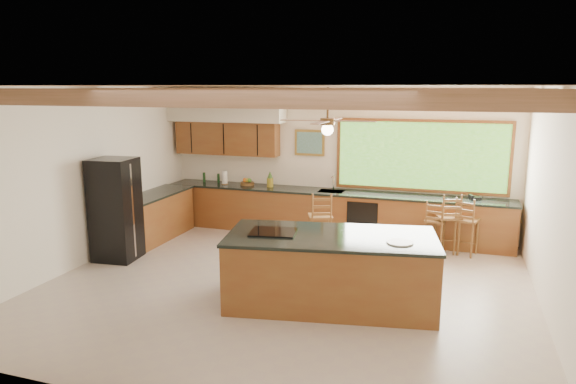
% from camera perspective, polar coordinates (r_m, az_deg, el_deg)
% --- Properties ---
extents(ground, '(7.20, 7.20, 0.00)m').
position_cam_1_polar(ground, '(7.97, -0.30, -10.41)').
color(ground, '#C3B0A2').
rests_on(ground, ground).
extents(room_shell, '(7.27, 6.54, 3.02)m').
position_cam_1_polar(room_shell, '(8.10, 0.03, 6.12)').
color(room_shell, white).
rests_on(room_shell, ground).
extents(counter_run, '(7.12, 3.10, 1.25)m').
position_cam_1_polar(counter_run, '(10.35, -0.15, -2.50)').
color(counter_run, brown).
rests_on(counter_run, ground).
extents(island, '(3.04, 1.82, 1.02)m').
position_cam_1_polar(island, '(7.23, 4.76, -8.57)').
color(island, brown).
rests_on(island, ground).
extents(refrigerator, '(0.76, 0.75, 1.79)m').
position_cam_1_polar(refrigerator, '(9.42, -18.61, -1.85)').
color(refrigerator, black).
rests_on(refrigerator, ground).
extents(bar_stool_a, '(0.54, 0.54, 1.16)m').
position_cam_1_polar(bar_stool_a, '(9.20, 3.52, -2.89)').
color(bar_stool_a, brown).
rests_on(bar_stool_a, ground).
extents(bar_stool_b, '(0.52, 0.52, 1.13)m').
position_cam_1_polar(bar_stool_b, '(9.67, 17.33, -2.81)').
color(bar_stool_b, brown).
rests_on(bar_stool_b, ground).
extents(bar_stool_c, '(0.40, 0.40, 0.98)m').
position_cam_1_polar(bar_stool_c, '(9.70, 16.04, -3.20)').
color(bar_stool_c, brown).
rests_on(bar_stool_c, ground).
extents(bar_stool_d, '(0.48, 0.48, 1.08)m').
position_cam_1_polar(bar_stool_d, '(9.68, 19.27, -3.10)').
color(bar_stool_d, brown).
rests_on(bar_stool_d, ground).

